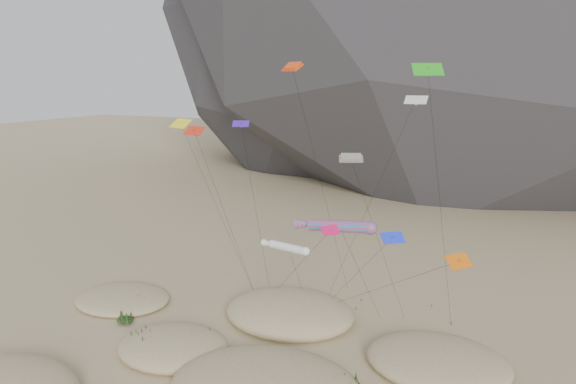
# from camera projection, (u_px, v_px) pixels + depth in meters

# --- Properties ---
(dunes) EXTENTS (50.62, 37.14, 3.60)m
(dunes) POSITION_uv_depth(u_px,v_px,m) (236.00, 376.00, 48.14)
(dunes) COLOR #CCB789
(dunes) RESTS_ON ground
(dune_grass) EXTENTS (41.49, 28.05, 1.46)m
(dune_grass) POSITION_uv_depth(u_px,v_px,m) (249.00, 380.00, 47.20)
(dune_grass) COLOR black
(dune_grass) RESTS_ON ground
(kite_stakes) EXTENTS (23.01, 5.67, 0.30)m
(kite_stakes) POSITION_uv_depth(u_px,v_px,m) (360.00, 306.00, 63.92)
(kite_stakes) COLOR #3F2D1E
(kite_stakes) RESTS_ON ground
(rainbow_tube_kite) EXTENTS (7.99, 12.17, 13.91)m
(rainbow_tube_kite) POSITION_uv_depth(u_px,v_px,m) (337.00, 226.00, 49.18)
(rainbow_tube_kite) COLOR red
(rainbow_tube_kite) RESTS_ON ground
(white_tube_kite) EXTENTS (6.03, 12.27, 10.73)m
(white_tube_kite) POSITION_uv_depth(u_px,v_px,m) (286.00, 247.00, 52.87)
(white_tube_kite) COLOR white
(white_tube_kite) RESTS_ON ground
(orange_parafoil) EXTENTS (2.61, 14.87, 27.23)m
(orange_parafoil) POSITION_uv_depth(u_px,v_px,m) (293.00, 71.00, 52.92)
(orange_parafoil) COLOR #E0400B
(orange_parafoil) RESTS_ON ground
(multi_parafoil) EXTENTS (4.63, 9.84, 19.01)m
(multi_parafoil) POSITION_uv_depth(u_px,v_px,m) (352.00, 160.00, 51.34)
(multi_parafoil) COLOR #F44D19
(multi_parafoil) RESTS_ON ground
(delta_kites) EXTENTS (30.49, 17.70, 26.95)m
(delta_kites) POSITION_uv_depth(u_px,v_px,m) (325.00, 156.00, 49.12)
(delta_kites) COLOR #D85E0B
(delta_kites) RESTS_ON ground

